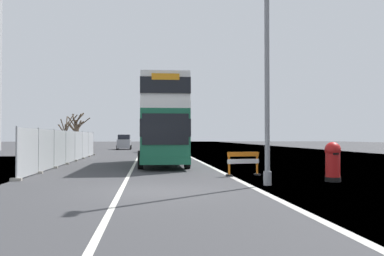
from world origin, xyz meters
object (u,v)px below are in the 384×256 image
(red_pillar_postbox, at_px, (333,160))
(car_far_side, at_px, (155,141))
(car_receding_far, at_px, (124,142))
(lamppost_foreground, at_px, (267,60))
(car_receding_mid, at_px, (154,142))
(car_oncoming_near, at_px, (161,144))
(roadworks_barrier, at_px, (243,161))
(double_decker_bus, at_px, (162,121))

(red_pillar_postbox, height_order, car_far_side, car_far_side)
(car_receding_far, bearing_deg, lamppost_foreground, -80.27)
(car_receding_mid, bearing_deg, car_oncoming_near, -84.92)
(lamppost_foreground, distance_m, car_far_side, 52.27)
(car_oncoming_near, bearing_deg, roadworks_barrier, -82.83)
(roadworks_barrier, relative_size, car_receding_far, 0.41)
(lamppost_foreground, bearing_deg, double_decker_bus, 106.58)
(car_receding_mid, bearing_deg, roadworks_barrier, -83.31)
(double_decker_bus, height_order, car_receding_mid, double_decker_bus)
(car_receding_mid, bearing_deg, red_pillar_postbox, -78.97)
(double_decker_bus, distance_m, car_oncoming_near, 16.05)
(red_pillar_postbox, distance_m, car_oncoming_near, 27.19)
(red_pillar_postbox, xyz_separation_m, car_receding_far, (-10.50, 43.43, 0.11))
(car_oncoming_near, height_order, car_receding_mid, car_receding_mid)
(car_receding_mid, relative_size, car_receding_far, 1.02)
(car_oncoming_near, xyz_separation_m, car_receding_mid, (-0.62, 7.02, 0.05))
(red_pillar_postbox, distance_m, car_far_side, 51.46)
(lamppost_foreground, relative_size, car_far_side, 2.13)
(roadworks_barrier, bearing_deg, red_pillar_postbox, -43.81)
(roadworks_barrier, height_order, car_far_side, car_far_side)
(car_receding_far, distance_m, car_far_side, 8.76)
(car_oncoming_near, bearing_deg, car_receding_mid, 95.08)
(red_pillar_postbox, bearing_deg, double_decker_bus, 120.87)
(lamppost_foreground, bearing_deg, roadworks_barrier, 90.76)
(car_receding_mid, relative_size, car_far_side, 0.88)
(lamppost_foreground, relative_size, car_receding_far, 2.47)
(red_pillar_postbox, distance_m, car_receding_mid, 34.19)
(car_oncoming_near, distance_m, car_receding_far, 17.51)
(lamppost_foreground, relative_size, car_oncoming_near, 2.12)
(double_decker_bus, relative_size, car_far_side, 2.38)
(double_decker_bus, relative_size, roadworks_barrier, 6.74)
(car_receding_mid, bearing_deg, car_far_side, 89.02)
(red_pillar_postbox, bearing_deg, car_receding_mid, 101.03)
(roadworks_barrier, height_order, car_receding_far, car_receding_far)
(car_oncoming_near, bearing_deg, double_decker_bus, -91.46)
(car_oncoming_near, bearing_deg, red_pillar_postbox, -77.43)
(car_receding_mid, bearing_deg, lamppost_foreground, -83.95)
(roadworks_barrier, relative_size, car_receding_mid, 0.40)
(roadworks_barrier, bearing_deg, car_far_side, 93.92)
(double_decker_bus, distance_m, red_pillar_postbox, 12.47)
(lamppost_foreground, bearing_deg, car_far_side, 93.69)
(lamppost_foreground, xyz_separation_m, red_pillar_postbox, (2.89, 0.97, -3.68))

